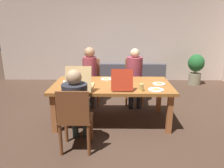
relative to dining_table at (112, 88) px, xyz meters
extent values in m
plane|color=#483326|center=(0.00, 0.00, -0.65)|extent=(20.00, 20.00, 0.00)
cube|color=beige|center=(0.00, 2.99, 0.71)|extent=(7.01, 0.12, 2.72)
cube|color=#A6642D|center=(0.00, 0.00, 0.05)|extent=(2.10, 1.06, 0.05)
cube|color=#B26739|center=(-0.95, -0.43, -0.31)|extent=(0.08, 0.08, 0.67)
cube|color=#B26739|center=(0.95, -0.43, -0.31)|extent=(0.08, 0.08, 0.67)
cube|color=#B26739|center=(-0.95, 0.43, -0.31)|extent=(0.08, 0.08, 0.67)
cube|color=#B26739|center=(0.95, 0.43, -0.31)|extent=(0.08, 0.08, 0.67)
cylinder|color=#9A5A39|center=(-0.31, 0.70, -0.41)|extent=(0.04, 0.04, 0.47)
cylinder|color=#9A5A39|center=(-0.67, 0.70, -0.41)|extent=(0.04, 0.04, 0.47)
cylinder|color=#9A5A39|center=(-0.31, 1.11, -0.41)|extent=(0.04, 0.04, 0.47)
cylinder|color=#9A5A39|center=(-0.67, 1.11, -0.41)|extent=(0.04, 0.04, 0.47)
cube|color=#9A5A39|center=(-0.49, 0.90, -0.17)|extent=(0.41, 0.46, 0.02)
cube|color=#9A5A39|center=(-0.49, 1.12, 0.09)|extent=(0.39, 0.03, 0.50)
cylinder|color=#443C41|center=(-0.42, 0.61, -0.40)|extent=(0.10, 0.10, 0.49)
cylinder|color=#443C41|center=(-0.57, 0.61, -0.40)|extent=(0.10, 0.10, 0.49)
cube|color=#443C41|center=(-0.49, 0.75, -0.11)|extent=(0.27, 0.31, 0.11)
cylinder|color=#A64151|center=(-0.49, 0.90, 0.15)|extent=(0.29, 0.29, 0.52)
sphere|color=tan|center=(-0.49, 0.90, 0.51)|extent=(0.23, 0.23, 0.23)
cylinder|color=#9C5829|center=(0.65, 0.74, -0.41)|extent=(0.04, 0.04, 0.47)
cylinder|color=#9C5829|center=(0.31, 0.74, -0.41)|extent=(0.04, 0.04, 0.47)
cylinder|color=#9C5829|center=(0.65, 1.09, -0.41)|extent=(0.04, 0.04, 0.47)
cylinder|color=#9C5829|center=(0.31, 1.09, -0.41)|extent=(0.04, 0.04, 0.47)
cube|color=#9C5829|center=(0.48, 0.91, -0.17)|extent=(0.40, 0.41, 0.02)
cube|color=#9C5829|center=(0.48, 1.10, 0.09)|extent=(0.38, 0.03, 0.50)
cylinder|color=#2E3443|center=(0.56, 0.61, -0.40)|extent=(0.10, 0.10, 0.49)
cylinder|color=#2E3443|center=(0.39, 0.61, -0.40)|extent=(0.10, 0.10, 0.49)
cube|color=#2E3443|center=(0.48, 0.75, -0.11)|extent=(0.31, 0.32, 0.11)
cylinder|color=#943A4A|center=(0.48, 0.91, 0.15)|extent=(0.35, 0.35, 0.52)
sphere|color=beige|center=(0.48, 0.91, 0.50)|extent=(0.20, 0.20, 0.20)
cylinder|color=brown|center=(-0.69, -0.72, -0.41)|extent=(0.05, 0.05, 0.47)
cylinder|color=brown|center=(-0.30, -0.72, -0.41)|extent=(0.05, 0.05, 0.47)
cylinder|color=brown|center=(-0.69, -1.07, -0.41)|extent=(0.05, 0.05, 0.47)
cylinder|color=brown|center=(-0.30, -1.07, -0.41)|extent=(0.05, 0.05, 0.47)
cube|color=brown|center=(-0.49, -0.90, -0.17)|extent=(0.45, 0.41, 0.02)
cube|color=brown|center=(-0.49, -1.09, 0.07)|extent=(0.43, 0.03, 0.45)
cylinder|color=#314240|center=(-0.58, -0.57, -0.40)|extent=(0.10, 0.10, 0.49)
cylinder|color=#314240|center=(-0.41, -0.57, -0.40)|extent=(0.10, 0.10, 0.49)
cube|color=#314240|center=(-0.49, -0.72, -0.11)|extent=(0.31, 0.34, 0.11)
cylinder|color=#2C2D36|center=(-0.49, -0.90, 0.11)|extent=(0.35, 0.35, 0.44)
sphere|color=tan|center=(-0.49, -0.90, 0.43)|extent=(0.21, 0.21, 0.21)
cube|color=#B52C17|center=(0.16, -0.18, 0.09)|extent=(0.34, 0.34, 0.02)
cylinder|color=gold|center=(0.16, -0.18, 0.11)|extent=(0.30, 0.30, 0.01)
cube|color=#B52C17|center=(0.16, -0.41, 0.26)|extent=(0.34, 0.12, 0.33)
cube|color=tan|center=(-0.51, -0.20, 0.09)|extent=(0.41, 0.41, 0.03)
cylinder|color=gold|center=(-0.51, -0.20, 0.11)|extent=(0.36, 0.36, 0.01)
cube|color=tan|center=(-0.51, -0.48, 0.29)|extent=(0.41, 0.16, 0.38)
cylinder|color=white|center=(0.72, -0.34, 0.08)|extent=(0.25, 0.25, 0.01)
cone|color=tan|center=(0.72, -0.34, 0.10)|extent=(0.13, 0.13, 0.02)
cylinder|color=white|center=(-0.11, 0.32, 0.08)|extent=(0.22, 0.22, 0.01)
cone|color=#D28D42|center=(-0.11, 0.32, 0.10)|extent=(0.12, 0.12, 0.02)
cylinder|color=white|center=(-0.81, 0.16, 0.08)|extent=(0.22, 0.22, 0.01)
cone|color=#C58341|center=(-0.81, 0.16, 0.10)|extent=(0.11, 0.11, 0.02)
cylinder|color=white|center=(0.84, 0.00, 0.08)|extent=(0.22, 0.22, 0.01)
cone|color=#BE8044|center=(0.84, 0.00, 0.10)|extent=(0.12, 0.12, 0.02)
cylinder|color=#E2C062|center=(0.48, -0.39, 0.14)|extent=(0.07, 0.07, 0.12)
cylinder|color=#B14D2D|center=(0.15, 0.19, 0.13)|extent=(0.06, 0.06, 0.11)
cube|color=#4E4D57|center=(0.39, 2.33, -0.46)|extent=(2.07, 0.83, 0.38)
cube|color=#4E4D57|center=(0.39, 1.99, -0.10)|extent=(2.07, 0.16, 0.32)
cube|color=#4E4D57|center=(-0.55, 2.33, -0.18)|extent=(0.20, 0.79, 0.18)
cube|color=#4E4D57|center=(1.32, 2.33, -0.18)|extent=(0.20, 0.79, 0.18)
cylinder|color=gray|center=(2.41, 2.46, -0.48)|extent=(0.34, 0.34, 0.34)
cylinder|color=brown|center=(2.41, 2.46, -0.24)|extent=(0.05, 0.05, 0.12)
ellipsoid|color=#23642E|center=(2.41, 2.46, 0.00)|extent=(0.46, 0.46, 0.50)
camera|label=1|loc=(0.05, -3.61, 1.14)|focal=33.86mm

